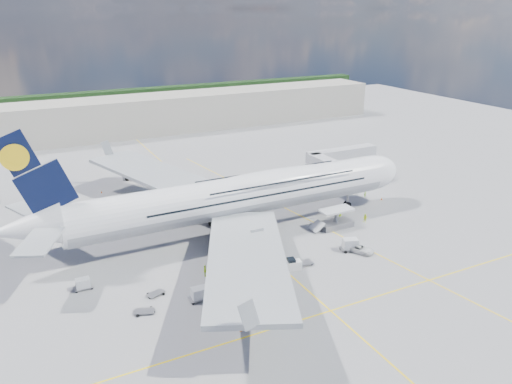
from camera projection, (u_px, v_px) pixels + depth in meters
name	position (u px, v px, depth m)	size (l,w,h in m)	color
ground	(263.00, 251.00, 85.38)	(300.00, 300.00, 0.00)	gray
taxi_line_main	(263.00, 251.00, 85.38)	(0.25, 220.00, 0.01)	yellow
taxi_line_cross	(331.00, 311.00, 68.63)	(120.00, 0.25, 0.01)	yellow
taxi_line_diag	(302.00, 217.00, 99.68)	(0.25, 100.00, 0.01)	yellow
airliner	(240.00, 195.00, 91.49)	(77.26, 79.15, 23.71)	white
jet_bridge	(337.00, 160.00, 113.16)	(18.80, 12.10, 8.50)	#B7B7BC
cargo_loader	(335.00, 221.00, 94.49)	(8.53, 3.20, 3.67)	silver
terminal	(129.00, 116.00, 162.86)	(180.00, 16.00, 12.00)	#B2AD9E
tree_line	(196.00, 94.00, 218.17)	(160.00, 6.00, 8.00)	#193814
dolly_row_a	(144.00, 311.00, 68.01)	(3.04, 2.30, 0.40)	gray
dolly_row_b	(156.00, 293.00, 72.28)	(2.89, 2.26, 0.37)	gray
dolly_row_c	(200.00, 293.00, 70.80)	(3.22, 1.83, 1.98)	gray
dolly_back	(83.00, 284.00, 73.58)	(2.75, 1.47, 1.74)	gray
dolly_nose_far	(302.00, 263.00, 80.74)	(3.63, 2.22, 0.50)	gray
dolly_nose_near	(350.00, 244.00, 85.42)	(3.77, 2.78, 2.14)	gray
baggage_tug	(291.00, 265.00, 79.07)	(3.44, 2.14, 2.00)	white
catering_truck_inner	(160.00, 200.00, 103.61)	(6.40, 2.64, 3.79)	gray
catering_truck_outer	(137.00, 172.00, 121.01)	(7.38, 4.67, 4.09)	gray
service_van	(360.00, 249.00, 84.83)	(2.18, 4.72, 1.31)	white
crew_nose	(365.00, 194.00, 109.82)	(0.58, 0.38, 1.59)	#A5FE1A
crew_loader	(365.00, 218.00, 96.70)	(0.85, 0.66, 1.74)	#E6FF1A
crew_wing	(205.00, 271.00, 77.13)	(1.11, 0.46, 1.90)	#B4E017
crew_van	(340.00, 213.00, 99.22)	(0.81, 0.53, 1.65)	#B1EB18
crew_tug	(285.00, 294.00, 71.12)	(0.99, 0.57, 1.53)	#C0F019
cone_nose	(382.00, 199.00, 108.34)	(0.41, 0.41, 0.53)	orange
cone_wing_left_inner	(151.00, 214.00, 100.17)	(0.45, 0.45, 0.58)	orange
cone_wing_left_outer	(102.00, 192.00, 112.40)	(0.38, 0.38, 0.48)	orange
cone_wing_right_inner	(237.00, 251.00, 84.93)	(0.45, 0.45, 0.57)	orange
cone_wing_right_outer	(241.00, 329.00, 64.25)	(0.37, 0.37, 0.48)	orange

